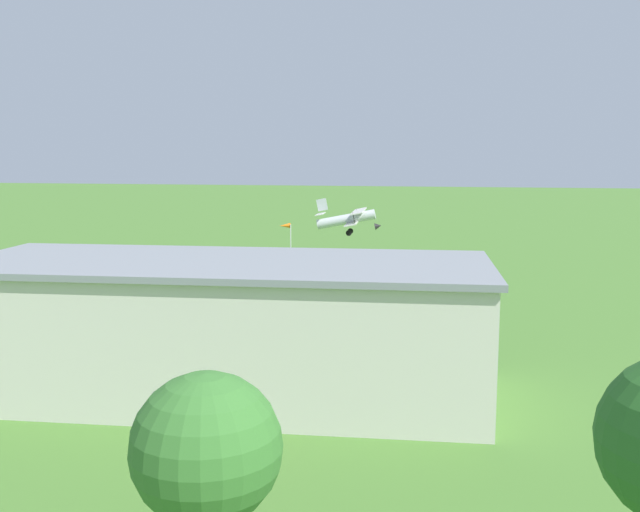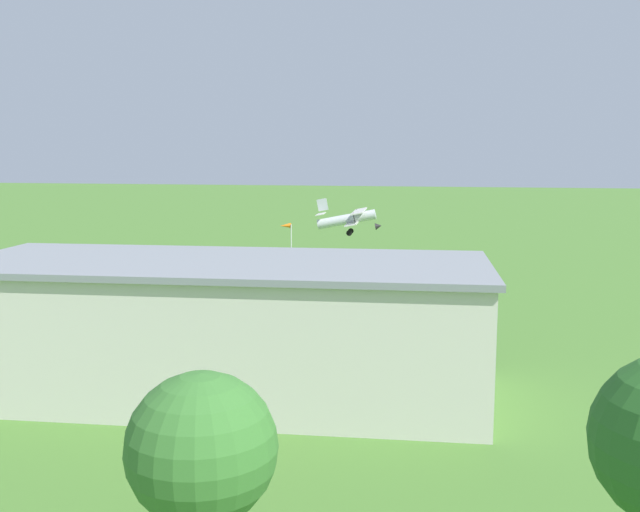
{
  "view_description": "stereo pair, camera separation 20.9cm",
  "coord_description": "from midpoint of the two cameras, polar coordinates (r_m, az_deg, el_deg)",
  "views": [
    {
      "loc": [
        -10.61,
        77.93,
        13.74
      ],
      "look_at": [
        1.05,
        13.08,
        4.06
      ],
      "focal_mm": 40.57,
      "sensor_mm": 36.0,
      "label": 1
    },
    {
      "loc": [
        -10.81,
        77.9,
        13.74
      ],
      "look_at": [
        1.05,
        13.08,
        4.06
      ],
      "focal_mm": 40.57,
      "sensor_mm": 36.0,
      "label": 2
    }
  ],
  "objects": [
    {
      "name": "person_beside_truck",
      "position": [
        59.14,
        -8.39,
        -4.28
      ],
      "size": [
        0.5,
        0.5,
        1.78
      ],
      "color": "#33723F",
      "rests_on": "ground_plane"
    },
    {
      "name": "hangar",
      "position": [
        41.13,
        -7.45,
        -5.62
      ],
      "size": [
        29.9,
        12.89,
        7.69
      ],
      "color": "beige",
      "rests_on": "ground_plane"
    },
    {
      "name": "windsock",
      "position": [
        85.72,
        -2.62,
        2.2
      ],
      "size": [
        1.47,
        1.19,
        5.17
      ],
      "color": "silver",
      "rests_on": "ground_plane"
    },
    {
      "name": "biplane",
      "position": [
        80.23,
        2.38,
        2.94
      ],
      "size": [
        7.38,
        7.2,
        4.07
      ],
      "color": "silver"
    },
    {
      "name": "person_watching_takeoff",
      "position": [
        56.4,
        5.23,
        -4.94
      ],
      "size": [
        0.39,
        0.39,
        1.61
      ],
      "color": "beige",
      "rests_on": "ground_plane"
    },
    {
      "name": "person_walking_on_apron",
      "position": [
        57.1,
        -1.48,
        -4.78
      ],
      "size": [
        0.5,
        0.5,
        1.55
      ],
      "color": "#B23333",
      "rests_on": "ground_plane"
    },
    {
      "name": "person_crossing_taxiway",
      "position": [
        57.34,
        -4.46,
        -4.7
      ],
      "size": [
        0.47,
        0.47,
        1.64
      ],
      "color": "#72338C",
      "rests_on": "ground_plane"
    },
    {
      "name": "ground_plane",
      "position": [
        79.84,
        2.5,
        -1.56
      ],
      "size": [
        400.0,
        400.0,
        0.0
      ],
      "primitive_type": "plane",
      "color": "#47752D"
    },
    {
      "name": "car_orange",
      "position": [
        61.2,
        -23.73,
        -4.55
      ],
      "size": [
        2.03,
        4.0,
        1.57
      ],
      "color": "orange",
      "rests_on": "ground_plane"
    },
    {
      "name": "person_by_parked_cars",
      "position": [
        63.33,
        -14.46,
        -3.62
      ],
      "size": [
        0.54,
        0.54,
        1.77
      ],
      "color": "#33723F",
      "rests_on": "ground_plane"
    },
    {
      "name": "car_black",
      "position": [
        59.01,
        -17.91,
        -4.7
      ],
      "size": [
        2.38,
        4.78,
        1.6
      ],
      "color": "black",
      "rests_on": "ground_plane"
    },
    {
      "name": "tree_near_perimeter_road",
      "position": [
        22.75,
        -9.04,
        -14.78
      ],
      "size": [
        4.64,
        4.64,
        7.19
      ],
      "color": "brown",
      "rests_on": "ground_plane"
    }
  ]
}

